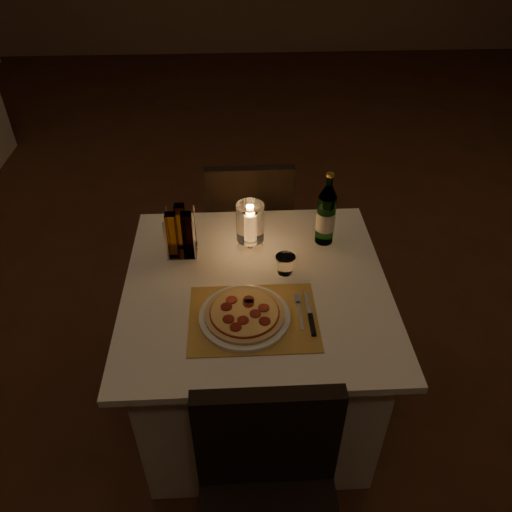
{
  "coord_description": "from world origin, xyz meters",
  "views": [
    {
      "loc": [
        -0.11,
        -1.82,
        2.0
      ],
      "look_at": [
        -0.04,
        -0.39,
        0.86
      ],
      "focal_mm": 35.0,
      "sensor_mm": 36.0,
      "label": 1
    }
  ],
  "objects_px": {
    "pizza": "(245,313)",
    "tumbler": "(285,264)",
    "main_table": "(256,348)",
    "water_bottle": "(326,215)",
    "plate": "(245,316)",
    "chair_near": "(269,496)",
    "hurricane_candle": "(250,224)",
    "chair_far": "(249,219)"
  },
  "relations": [
    {
      "from": "chair_near",
      "to": "plate",
      "type": "distance_m",
      "value": 0.57
    },
    {
      "from": "chair_far",
      "to": "hurricane_candle",
      "type": "height_order",
      "value": "hurricane_candle"
    },
    {
      "from": "plate",
      "to": "chair_near",
      "type": "bearing_deg",
      "value": -84.65
    },
    {
      "from": "plate",
      "to": "water_bottle",
      "type": "height_order",
      "value": "water_bottle"
    },
    {
      "from": "main_table",
      "to": "pizza",
      "type": "xyz_separation_m",
      "value": [
        -0.05,
        -0.18,
        0.39
      ]
    },
    {
      "from": "pizza",
      "to": "tumbler",
      "type": "bearing_deg",
      "value": 55.98
    },
    {
      "from": "main_table",
      "to": "plate",
      "type": "distance_m",
      "value": 0.42
    },
    {
      "from": "chair_far",
      "to": "plate",
      "type": "bearing_deg",
      "value": -93.2
    },
    {
      "from": "chair_near",
      "to": "hurricane_candle",
      "type": "bearing_deg",
      "value": 90.81
    },
    {
      "from": "pizza",
      "to": "water_bottle",
      "type": "xyz_separation_m",
      "value": [
        0.35,
        0.44,
        0.1
      ]
    },
    {
      "from": "main_table",
      "to": "hurricane_candle",
      "type": "height_order",
      "value": "hurricane_candle"
    },
    {
      "from": "plate",
      "to": "pizza",
      "type": "xyz_separation_m",
      "value": [
        0.0,
        -0.0,
        0.02
      ]
    },
    {
      "from": "plate",
      "to": "hurricane_candle",
      "type": "xyz_separation_m",
      "value": [
        0.04,
        0.4,
        0.11
      ]
    },
    {
      "from": "plate",
      "to": "tumbler",
      "type": "relative_size",
      "value": 4.18
    },
    {
      "from": "chair_far",
      "to": "tumbler",
      "type": "relative_size",
      "value": 11.75
    },
    {
      "from": "pizza",
      "to": "hurricane_candle",
      "type": "xyz_separation_m",
      "value": [
        0.04,
        0.4,
        0.1
      ]
    },
    {
      "from": "main_table",
      "to": "tumbler",
      "type": "height_order",
      "value": "tumbler"
    },
    {
      "from": "chair_far",
      "to": "pizza",
      "type": "height_order",
      "value": "chair_far"
    },
    {
      "from": "chair_far",
      "to": "chair_near",
      "type": "bearing_deg",
      "value": -90.0
    },
    {
      "from": "pizza",
      "to": "hurricane_candle",
      "type": "bearing_deg",
      "value": 84.73
    },
    {
      "from": "main_table",
      "to": "chair_far",
      "type": "relative_size",
      "value": 1.11
    },
    {
      "from": "pizza",
      "to": "tumbler",
      "type": "distance_m",
      "value": 0.3
    },
    {
      "from": "main_table",
      "to": "hurricane_candle",
      "type": "bearing_deg",
      "value": 93.47
    },
    {
      "from": "pizza",
      "to": "hurricane_candle",
      "type": "distance_m",
      "value": 0.41
    },
    {
      "from": "tumbler",
      "to": "hurricane_candle",
      "type": "height_order",
      "value": "hurricane_candle"
    },
    {
      "from": "plate",
      "to": "pizza",
      "type": "height_order",
      "value": "pizza"
    },
    {
      "from": "chair_far",
      "to": "pizza",
      "type": "relative_size",
      "value": 3.21
    },
    {
      "from": "chair_near",
      "to": "pizza",
      "type": "bearing_deg",
      "value": 95.35
    },
    {
      "from": "hurricane_candle",
      "to": "plate",
      "type": "bearing_deg",
      "value": -95.27
    },
    {
      "from": "chair_near",
      "to": "chair_far",
      "type": "xyz_separation_m",
      "value": [
        0.0,
        1.43,
        0.0
      ]
    },
    {
      "from": "tumbler",
      "to": "hurricane_candle",
      "type": "relative_size",
      "value": 0.36
    },
    {
      "from": "main_table",
      "to": "water_bottle",
      "type": "distance_m",
      "value": 0.63
    },
    {
      "from": "chair_near",
      "to": "tumbler",
      "type": "xyz_separation_m",
      "value": [
        0.12,
        0.78,
        0.23
      ]
    },
    {
      "from": "main_table",
      "to": "hurricane_candle",
      "type": "distance_m",
      "value": 0.54
    },
    {
      "from": "main_table",
      "to": "chair_far",
      "type": "height_order",
      "value": "chair_far"
    },
    {
      "from": "main_table",
      "to": "water_bottle",
      "type": "relative_size",
      "value": 3.12
    },
    {
      "from": "chair_near",
      "to": "plate",
      "type": "height_order",
      "value": "chair_near"
    },
    {
      "from": "hurricane_candle",
      "to": "chair_far",
      "type": "bearing_deg",
      "value": 88.47
    },
    {
      "from": "pizza",
      "to": "tumbler",
      "type": "xyz_separation_m",
      "value": [
        0.17,
        0.24,
        0.01
      ]
    },
    {
      "from": "plate",
      "to": "pizza",
      "type": "bearing_deg",
      "value": -89.97
    },
    {
      "from": "plate",
      "to": "pizza",
      "type": "distance_m",
      "value": 0.02
    },
    {
      "from": "chair_near",
      "to": "tumbler",
      "type": "bearing_deg",
      "value": 81.59
    }
  ]
}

